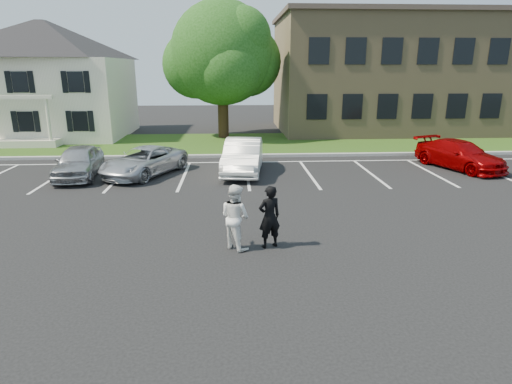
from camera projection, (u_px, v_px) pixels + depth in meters
The scene contains 13 objects.
ground_plane at pixel (258, 247), 11.42m from camera, with size 90.00×90.00×0.00m, color black.
curb at pixel (245, 156), 22.90m from camera, with size 40.00×0.30×0.15m, color gray.
grass_strip at pixel (243, 144), 26.74m from camera, with size 44.00×8.00×0.08m, color #214111.
stall_lines at pixel (276, 170), 20.07m from camera, with size 34.00×5.36×0.01m.
house at pixel (48, 80), 28.79m from camera, with size 10.30×9.22×7.60m.
office_building at pixel (426, 74), 32.08m from camera, with size 22.40×10.40×8.30m.
tree at pixel (223, 56), 27.63m from camera, with size 7.80×7.20×8.80m.
man_black_suit at pixel (269, 217), 11.22m from camera, with size 0.62×0.41×1.70m, color black.
man_white_shirt at pixel (235, 217), 11.16m from camera, with size 0.85×0.66×1.74m, color white.
car_silver_west at pixel (79, 162), 18.55m from camera, with size 1.63×4.04×1.38m, color #A7A8AC.
car_silver_minivan at pixel (144, 161), 18.94m from camera, with size 2.05×4.44×1.23m, color #B7B9C0.
car_white_sedan at pixel (243, 156), 19.34m from camera, with size 1.60×4.60×1.52m, color white.
car_red_compact at pixel (460, 155), 20.17m from camera, with size 1.84×4.52×1.31m, color #870102.
Camera 1 is at (-0.65, -10.53, 4.62)m, focal length 30.00 mm.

